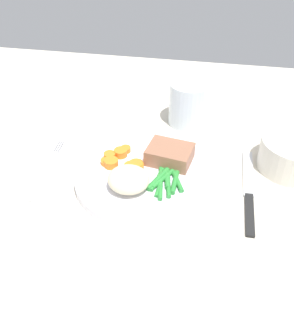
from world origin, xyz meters
TOP-DOWN VIEW (x-y plane):
  - dining_table at (0.00, 0.00)cm, footprint 120.00×90.00cm
  - dinner_plate at (-1.30, -3.82)cm, footprint 24.11×24.11cm
  - meat_portion at (1.96, -0.02)cm, footprint 8.34×7.00cm
  - mashed_potatoes at (-3.47, -8.16)cm, footprint 6.60×6.00cm
  - carrot_slices at (-5.92, -2.02)cm, footprint 7.51×6.93cm
  - green_beans at (2.12, -4.94)cm, footprint 6.05×10.12cm
  - fork at (-18.94, -4.08)cm, footprint 1.44×16.60cm
  - knife at (15.50, -4.10)cm, footprint 1.70×20.50cm
  - water_glass at (3.78, 15.35)cm, footprint 7.94×7.94cm

SIDE VIEW (x-z plane):
  - dining_table at x=0.00cm, z-range 0.00..2.00cm
  - knife at x=15.50cm, z-range 1.88..2.52cm
  - fork at x=-18.94cm, z-range 2.00..2.40cm
  - dinner_plate at x=-1.30cm, z-range 2.00..3.60cm
  - green_beans at x=2.12cm, z-range 3.54..4.43cm
  - carrot_slices at x=-5.92cm, z-range 3.48..4.75cm
  - meat_portion at x=1.96cm, z-range 3.60..6.41cm
  - mashed_potatoes at x=-3.47cm, z-range 3.60..7.35cm
  - water_glass at x=3.78cm, z-range 1.34..10.10cm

